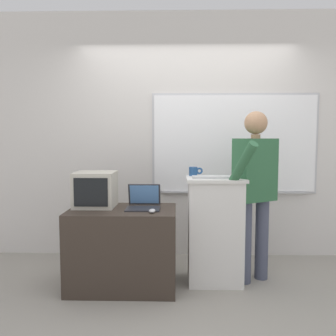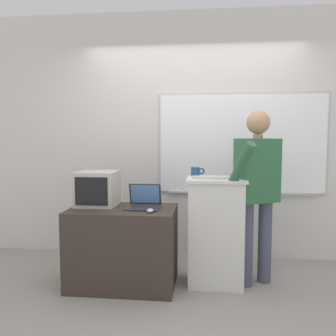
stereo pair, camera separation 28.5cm
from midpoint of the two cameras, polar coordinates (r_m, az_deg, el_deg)
The scene contains 10 objects.
ground_plane at distance 3.24m, azimuth 5.54°, elevation -21.08°, with size 30.00×30.00×0.00m, color gray.
back_wall at distance 4.26m, azimuth 6.26°, elevation 5.11°, with size 6.40×0.17×2.87m.
lectern_podium at distance 3.53m, azimuth 9.99°, elevation -9.91°, with size 0.56×0.45×1.03m.
side_desk at distance 3.49m, azimuth -4.85°, elevation -12.48°, with size 1.00×0.63×0.75m.
person_presenter at distance 3.52m, azimuth 16.35°, elevation -2.72°, with size 0.57×0.68×1.67m.
laptop at distance 3.41m, azimuth -1.50°, elevation -5.34°, with size 0.32×0.31×0.22m.
wireless_keyboard at distance 3.38m, azimuth 9.90°, elevation -1.54°, with size 0.41×0.14×0.02m.
computer_mouse_by_laptop at distance 3.19m, azimuth -0.33°, elevation -6.86°, with size 0.06×0.10×0.03m.
crt_monitor at distance 3.53m, azimuth -9.01°, elevation -3.27°, with size 0.38×0.38×0.34m.
coffee_mug at distance 3.58m, azimuth 6.78°, elevation -0.57°, with size 0.14×0.09×0.09m.
Camera 2 is at (0.17, -2.90, 1.42)m, focal length 38.00 mm.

